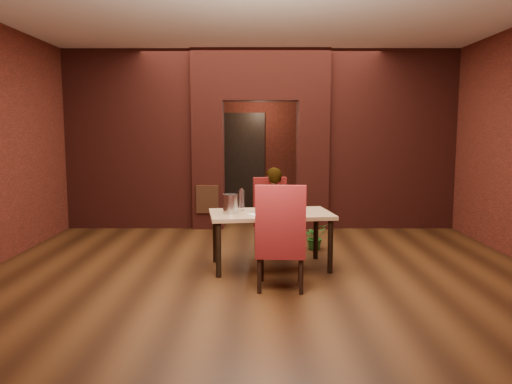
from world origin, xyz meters
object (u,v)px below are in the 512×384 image
(person_seated, at_px, (273,211))
(potted_plant, at_px, (315,237))
(wine_bucket, at_px, (230,204))
(wine_glass_b, at_px, (272,202))
(chair_far, at_px, (272,216))
(wine_glass_a, at_px, (264,203))
(water_bottle, at_px, (242,199))
(dining_table, at_px, (270,240))
(wine_glass_c, at_px, (295,204))
(chair_near, at_px, (281,236))

(person_seated, bearing_deg, potted_plant, -158.52)
(wine_bucket, bearing_deg, wine_glass_b, 18.33)
(chair_far, xyz_separation_m, wine_glass_a, (-0.14, -0.75, 0.30))
(chair_far, distance_m, person_seated, 0.10)
(water_bottle, distance_m, potted_plant, 1.52)
(wine_bucket, relative_size, water_bottle, 0.83)
(chair_far, distance_m, wine_glass_a, 0.82)
(dining_table, bearing_deg, chair_far, 78.66)
(wine_glass_a, height_order, water_bottle, water_bottle)
(potted_plant, bearing_deg, wine_glass_c, -111.20)
(wine_glass_a, xyz_separation_m, wine_glass_c, (0.41, 0.00, -0.01))
(dining_table, distance_m, water_bottle, 0.65)
(person_seated, relative_size, wine_bucket, 5.18)
(wine_glass_a, relative_size, wine_bucket, 0.96)
(chair_far, bearing_deg, wine_glass_c, -79.76)
(wine_glass_a, relative_size, water_bottle, 0.80)
(dining_table, height_order, person_seated, person_seated)
(chair_far, xyz_separation_m, wine_glass_c, (0.27, -0.75, 0.29))
(dining_table, height_order, chair_far, chair_far)
(wine_bucket, bearing_deg, dining_table, 5.27)
(chair_near, relative_size, wine_glass_a, 5.12)
(person_seated, xyz_separation_m, water_bottle, (-0.43, -0.57, 0.24))
(wine_glass_b, bearing_deg, water_bottle, 173.50)
(chair_near, bearing_deg, wine_bucket, -48.91)
(wine_bucket, bearing_deg, potted_plant, 41.33)
(chair_near, xyz_separation_m, wine_glass_c, (0.23, 0.89, 0.24))
(wine_glass_b, distance_m, wine_bucket, 0.56)
(wine_glass_b, bearing_deg, wine_glass_c, -15.86)
(wine_glass_c, bearing_deg, chair_far, 109.75)
(person_seated, distance_m, wine_glass_b, 0.65)
(chair_near, relative_size, potted_plant, 3.14)
(chair_far, distance_m, wine_bucket, 1.06)
(chair_far, bearing_deg, potted_plant, 9.35)
(dining_table, xyz_separation_m, water_bottle, (-0.38, 0.17, 0.51))
(water_bottle, bearing_deg, chair_far, 55.55)
(dining_table, relative_size, wine_glass_b, 6.94)
(dining_table, relative_size, person_seated, 1.23)
(person_seated, bearing_deg, chair_far, -80.51)
(wine_glass_c, bearing_deg, person_seated, 110.32)
(chair_near, bearing_deg, potted_plant, -104.02)
(chair_far, bearing_deg, chair_near, -98.01)
(chair_near, relative_size, wine_glass_b, 5.35)
(chair_near, height_order, potted_plant, chair_near)
(chair_near, relative_size, wine_glass_c, 5.55)
(wine_glass_c, bearing_deg, chair_near, -104.28)
(wine_glass_a, height_order, wine_bucket, wine_bucket)
(chair_near, bearing_deg, chair_far, -84.58)
(chair_near, bearing_deg, wine_glass_b, -81.86)
(chair_far, height_order, chair_near, chair_near)
(wine_glass_a, bearing_deg, chair_near, -78.41)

